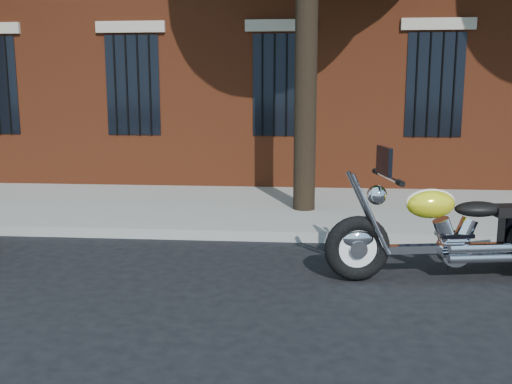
{
  "coord_description": "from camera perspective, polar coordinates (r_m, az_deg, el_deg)",
  "views": [
    {
      "loc": [
        0.51,
        -6.45,
        2.1
      ],
      "look_at": [
        -0.12,
        0.8,
        0.8
      ],
      "focal_mm": 40.0,
      "sensor_mm": 36.0,
      "label": 1
    }
  ],
  "objects": [
    {
      "name": "ground",
      "position": [
        6.8,
        0.43,
        -7.85
      ],
      "size": [
        120.0,
        120.0,
        0.0
      ],
      "primitive_type": "plane",
      "color": "black",
      "rests_on": "ground"
    },
    {
      "name": "curb",
      "position": [
        8.11,
        1.2,
        -4.35
      ],
      "size": [
        40.0,
        0.16,
        0.15
      ],
      "primitive_type": "cube",
      "color": "gray",
      "rests_on": "ground"
    },
    {
      "name": "sidewalk",
      "position": [
        9.93,
        1.92,
        -1.65
      ],
      "size": [
        40.0,
        3.6,
        0.15
      ],
      "primitive_type": "cube",
      "color": "gray",
      "rests_on": "ground"
    },
    {
      "name": "motorcycle",
      "position": [
        6.81,
        19.99,
        -4.03
      ],
      "size": [
        3.0,
        1.14,
        1.5
      ],
      "rotation": [
        0.0,
        0.0,
        0.17
      ],
      "color": "black",
      "rests_on": "ground"
    }
  ]
}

